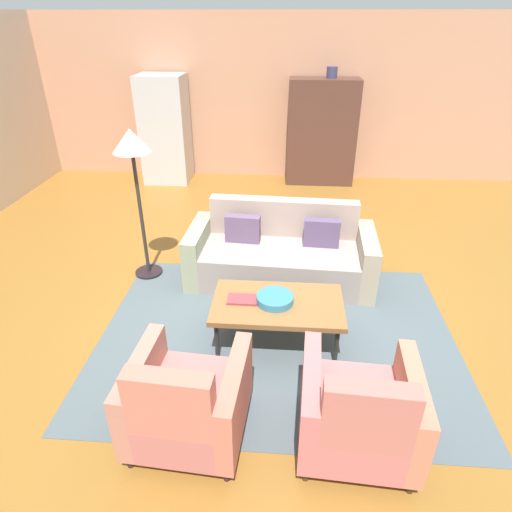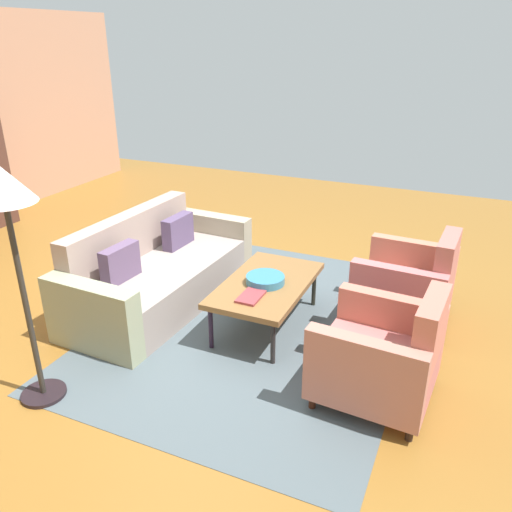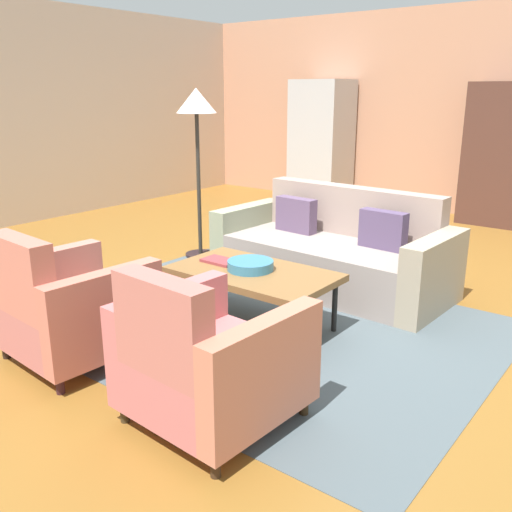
{
  "view_description": "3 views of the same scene",
  "coord_description": "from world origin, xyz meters",
  "px_view_note": "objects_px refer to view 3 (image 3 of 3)",
  "views": [
    {
      "loc": [
        0.2,
        -3.95,
        2.75
      ],
      "look_at": [
        -0.09,
        -0.07,
        0.58
      ],
      "focal_mm": 30.58,
      "sensor_mm": 36.0,
      "label": 1
    },
    {
      "loc": [
        -3.59,
        -2.21,
        2.43
      ],
      "look_at": [
        0.41,
        -0.46,
        0.55
      ],
      "focal_mm": 35.84,
      "sensor_mm": 36.0,
      "label": 2
    },
    {
      "loc": [
        2.55,
        -3.74,
        1.7
      ],
      "look_at": [
        0.09,
        -0.56,
        0.51
      ],
      "focal_mm": 39.4,
      "sensor_mm": 36.0,
      "label": 3
    }
  ],
  "objects_px": {
    "armchair_left": "(67,311)",
    "floor_lamp": "(197,117)",
    "coffee_table": "(253,275)",
    "couch": "(335,254)",
    "book_stack": "(220,261)",
    "armchair_right": "(205,365)",
    "refrigerator": "(321,142)",
    "fruit_bowl": "(250,265)"
  },
  "relations": [
    {
      "from": "armchair_left",
      "to": "floor_lamp",
      "type": "xyz_separation_m",
      "value": [
        -0.98,
        2.28,
        1.1
      ]
    },
    {
      "from": "coffee_table",
      "to": "armchair_left",
      "type": "xyz_separation_m",
      "value": [
        -0.6,
        -1.17,
        -0.05
      ]
    },
    {
      "from": "couch",
      "to": "armchair_left",
      "type": "distance_m",
      "value": 2.43
    },
    {
      "from": "book_stack",
      "to": "armchair_right",
      "type": "bearing_deg",
      "value": -51.84
    },
    {
      "from": "couch",
      "to": "refrigerator",
      "type": "relative_size",
      "value": 1.16
    },
    {
      "from": "coffee_table",
      "to": "refrigerator",
      "type": "relative_size",
      "value": 0.65
    },
    {
      "from": "armchair_right",
      "to": "refrigerator",
      "type": "distance_m",
      "value": 6.31
    },
    {
      "from": "coffee_table",
      "to": "refrigerator",
      "type": "bearing_deg",
      "value": 115.84
    },
    {
      "from": "armchair_left",
      "to": "couch",
      "type": "bearing_deg",
      "value": 79.49
    },
    {
      "from": "refrigerator",
      "to": "armchair_left",
      "type": "bearing_deg",
      "value": -74.52
    },
    {
      "from": "armchair_left",
      "to": "coffee_table",
      "type": "bearing_deg",
      "value": 66.59
    },
    {
      "from": "armchair_left",
      "to": "fruit_bowl",
      "type": "distance_m",
      "value": 1.31
    },
    {
      "from": "fruit_bowl",
      "to": "refrigerator",
      "type": "distance_m",
      "value": 4.98
    },
    {
      "from": "couch",
      "to": "armchair_right",
      "type": "xyz_separation_m",
      "value": [
        0.59,
        -2.35,
        0.06
      ]
    },
    {
      "from": "refrigerator",
      "to": "floor_lamp",
      "type": "xyz_separation_m",
      "value": [
        0.59,
        -3.36,
        0.52
      ]
    },
    {
      "from": "armchair_right",
      "to": "floor_lamp",
      "type": "distance_m",
      "value": 3.34
    },
    {
      "from": "coffee_table",
      "to": "floor_lamp",
      "type": "relative_size",
      "value": 0.7
    },
    {
      "from": "coffee_table",
      "to": "book_stack",
      "type": "relative_size",
      "value": 4.33
    },
    {
      "from": "fruit_bowl",
      "to": "coffee_table",
      "type": "bearing_deg",
      "value": 0.0
    },
    {
      "from": "armchair_left",
      "to": "fruit_bowl",
      "type": "xyz_separation_m",
      "value": [
        0.58,
        1.17,
        0.13
      ]
    },
    {
      "from": "couch",
      "to": "fruit_bowl",
      "type": "height_order",
      "value": "couch"
    },
    {
      "from": "couch",
      "to": "book_stack",
      "type": "xyz_separation_m",
      "value": [
        -0.33,
        -1.18,
        0.16
      ]
    },
    {
      "from": "armchair_right",
      "to": "book_stack",
      "type": "xyz_separation_m",
      "value": [
        -0.92,
        1.17,
        0.1
      ]
    },
    {
      "from": "armchair_right",
      "to": "floor_lamp",
      "type": "relative_size",
      "value": 0.51
    },
    {
      "from": "book_stack",
      "to": "refrigerator",
      "type": "distance_m",
      "value": 4.85
    },
    {
      "from": "coffee_table",
      "to": "armchair_right",
      "type": "relative_size",
      "value": 1.36
    },
    {
      "from": "armchair_right",
      "to": "fruit_bowl",
      "type": "height_order",
      "value": "armchair_right"
    },
    {
      "from": "fruit_bowl",
      "to": "book_stack",
      "type": "xyz_separation_m",
      "value": [
        -0.3,
        0.01,
        -0.02
      ]
    },
    {
      "from": "book_stack",
      "to": "coffee_table",
      "type": "bearing_deg",
      "value": -1.01
    },
    {
      "from": "couch",
      "to": "armchair_left",
      "type": "height_order",
      "value": "armchair_left"
    },
    {
      "from": "refrigerator",
      "to": "armchair_right",
      "type": "bearing_deg",
      "value": -63.9
    },
    {
      "from": "coffee_table",
      "to": "refrigerator",
      "type": "height_order",
      "value": "refrigerator"
    },
    {
      "from": "armchair_left",
      "to": "floor_lamp",
      "type": "distance_m",
      "value": 2.71
    },
    {
      "from": "coffee_table",
      "to": "floor_lamp",
      "type": "bearing_deg",
      "value": 144.91
    },
    {
      "from": "couch",
      "to": "fruit_bowl",
      "type": "xyz_separation_m",
      "value": [
        -0.03,
        -1.19,
        0.18
      ]
    },
    {
      "from": "coffee_table",
      "to": "book_stack",
      "type": "distance_m",
      "value": 0.33
    },
    {
      "from": "fruit_bowl",
      "to": "floor_lamp",
      "type": "relative_size",
      "value": 0.2
    },
    {
      "from": "couch",
      "to": "coffee_table",
      "type": "bearing_deg",
      "value": 92.37
    },
    {
      "from": "armchair_right",
      "to": "coffee_table",
      "type": "bearing_deg",
      "value": 120.26
    },
    {
      "from": "book_stack",
      "to": "refrigerator",
      "type": "bearing_deg",
      "value": 112.4
    },
    {
      "from": "armchair_left",
      "to": "floor_lamp",
      "type": "height_order",
      "value": "floor_lamp"
    },
    {
      "from": "armchair_right",
      "to": "book_stack",
      "type": "height_order",
      "value": "armchair_right"
    }
  ]
}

